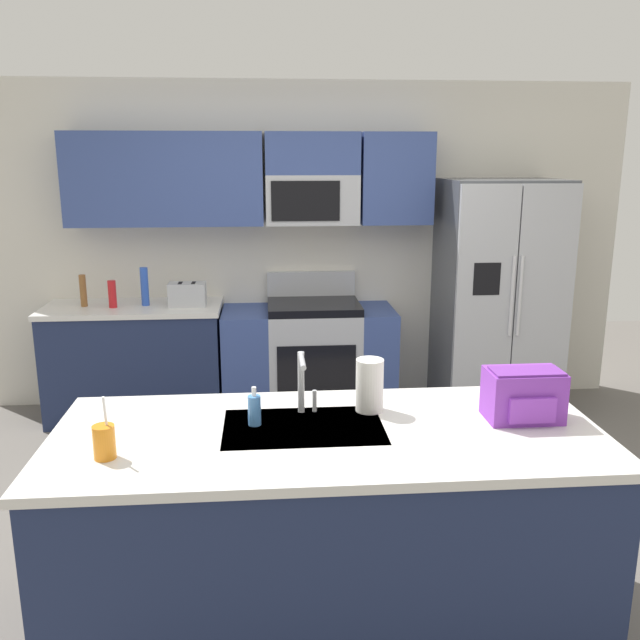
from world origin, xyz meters
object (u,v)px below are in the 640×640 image
(paper_towel_roll, at_px, (370,385))
(bottle_blue, at_px, (145,287))
(toaster, at_px, (187,294))
(sink_faucet, at_px, (303,378))
(soap_dispenser, at_px, (254,410))
(drink_cup_orange, at_px, (104,442))
(pepper_mill, at_px, (83,291))
(range_oven, at_px, (309,358))
(bottle_red, at_px, (112,294))
(refrigerator, at_px, (498,298))
(backpack, at_px, (524,394))

(paper_towel_roll, bearing_deg, bottle_blue, 120.78)
(toaster, bearing_deg, sink_faucet, -71.79)
(bottle_blue, relative_size, soap_dispenser, 1.73)
(drink_cup_orange, bearing_deg, pepper_mill, 105.73)
(range_oven, bearing_deg, sink_faucet, -94.42)
(bottle_red, distance_m, paper_towel_roll, 2.78)
(bottle_blue, distance_m, drink_cup_orange, 2.75)
(range_oven, height_order, bottle_blue, bottle_blue)
(range_oven, relative_size, drink_cup_orange, 5.41)
(range_oven, height_order, pepper_mill, pepper_mill)
(toaster, xyz_separation_m, bottle_blue, (-0.33, 0.05, 0.06))
(refrigerator, height_order, backpack, refrigerator)
(pepper_mill, distance_m, soap_dispenser, 2.79)
(sink_faucet, bearing_deg, backpack, -8.28)
(refrigerator, relative_size, soap_dispenser, 10.88)
(pepper_mill, height_order, sink_faucet, sink_faucet)
(sink_faucet, bearing_deg, toaster, 108.21)
(toaster, relative_size, backpack, 0.87)
(drink_cup_orange, bearing_deg, sink_faucet, 26.40)
(range_oven, relative_size, backpack, 4.25)
(toaster, height_order, backpack, backpack)
(sink_faucet, height_order, soap_dispenser, sink_faucet)
(range_oven, xyz_separation_m, bottle_blue, (-1.26, -0.00, 0.60))
(drink_cup_orange, bearing_deg, range_oven, 70.68)
(backpack, bearing_deg, bottle_red, 133.11)
(sink_faucet, bearing_deg, pepper_mill, 123.39)
(toaster, distance_m, bottle_red, 0.56)
(range_oven, distance_m, paper_towel_roll, 2.40)
(refrigerator, height_order, toaster, refrigerator)
(range_oven, relative_size, bottle_red, 6.54)
(drink_cup_orange, bearing_deg, backpack, 8.12)
(bottle_blue, bearing_deg, soap_dispenser, -70.46)
(pepper_mill, xyz_separation_m, sink_faucet, (1.54, -2.34, 0.05))
(paper_towel_roll, bearing_deg, bottle_red, 125.55)
(bottle_red, bearing_deg, paper_towel_roll, -54.45)
(pepper_mill, bearing_deg, drink_cup_orange, -74.27)
(pepper_mill, height_order, backpack, pepper_mill)
(sink_faucet, distance_m, backpack, 0.96)
(bottle_blue, distance_m, sink_faucet, 2.58)
(paper_towel_roll, bearing_deg, refrigerator, 58.48)
(sink_faucet, relative_size, paper_towel_roll, 1.17)
(bottle_blue, xyz_separation_m, paper_towel_roll, (1.38, -2.32, -0.03))
(bottle_blue, relative_size, backpack, 0.92)
(refrigerator, bearing_deg, backpack, -106.86)
(drink_cup_orange, xyz_separation_m, paper_towel_roll, (1.08, 0.41, 0.05))
(paper_towel_roll, bearing_deg, soap_dispenser, -166.38)
(pepper_mill, xyz_separation_m, soap_dispenser, (1.33, -2.45, -0.05))
(pepper_mill, height_order, drink_cup_orange, drink_cup_orange)
(sink_faucet, relative_size, drink_cup_orange, 1.12)
(sink_faucet, height_order, drink_cup_orange, sink_faucet)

